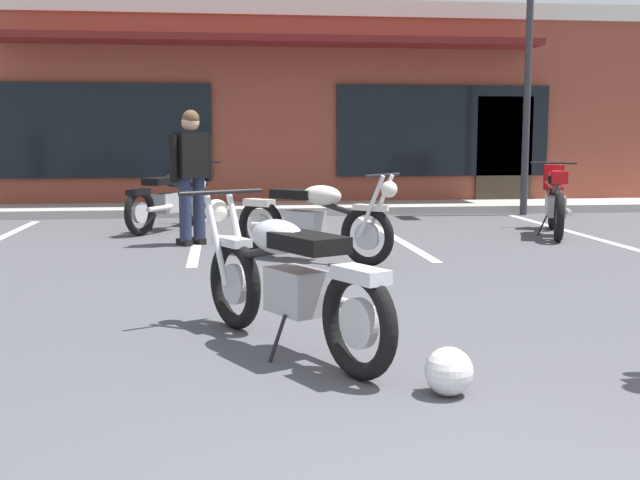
% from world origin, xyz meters
% --- Properties ---
extents(ground_plane, '(80.00, 80.00, 0.00)m').
position_xyz_m(ground_plane, '(0.00, 3.89, 0.00)').
color(ground_plane, '#47474C').
extents(sidewalk_kerb, '(22.00, 1.80, 0.14)m').
position_xyz_m(sidewalk_kerb, '(0.00, 12.08, 0.07)').
color(sidewalk_kerb, '#A8A59E').
rests_on(sidewalk_kerb, ground_plane).
extents(brick_storefront_building, '(15.99, 7.16, 3.83)m').
position_xyz_m(brick_storefront_building, '(0.00, 15.74, 1.92)').
color(brick_storefront_building, brown).
rests_on(brick_storefront_building, ground_plane).
extents(painted_stall_lines, '(13.24, 4.80, 0.01)m').
position_xyz_m(painted_stall_lines, '(0.00, 8.48, 0.00)').
color(painted_stall_lines, silver).
rests_on(painted_stall_lines, ground_plane).
extents(motorcycle_foreground_classic, '(1.24, 1.93, 0.98)m').
position_xyz_m(motorcycle_foreground_classic, '(-0.58, 2.79, 0.46)').
color(motorcycle_foreground_classic, black).
rests_on(motorcycle_foreground_classic, ground_plane).
extents(motorcycle_red_sportbike, '(1.70, 1.60, 0.98)m').
position_xyz_m(motorcycle_red_sportbike, '(-0.00, 6.42, 0.46)').
color(motorcycle_red_sportbike, black).
rests_on(motorcycle_red_sportbike, ground_plane).
extents(motorcycle_black_cruiser, '(1.03, 2.02, 0.98)m').
position_xyz_m(motorcycle_black_cruiser, '(3.60, 8.33, 0.53)').
color(motorcycle_black_cruiser, black).
rests_on(motorcycle_black_cruiser, ground_plane).
extents(motorcycle_silver_naked, '(1.32, 1.88, 0.98)m').
position_xyz_m(motorcycle_silver_naked, '(-1.73, 9.50, 0.46)').
color(motorcycle_silver_naked, black).
rests_on(motorcycle_silver_naked, ground_plane).
extents(person_in_black_shirt, '(0.55, 0.42, 1.68)m').
position_xyz_m(person_in_black_shirt, '(-1.36, 7.82, 0.95)').
color(person_in_black_shirt, black).
rests_on(person_in_black_shirt, ground_plane).
extents(helmet_on_pavement, '(0.26, 0.26, 0.26)m').
position_xyz_m(helmet_on_pavement, '(0.18, 1.79, 0.13)').
color(helmet_on_pavement, silver).
rests_on(helmet_on_pavement, ground_plane).
extents(parking_lot_lamp_post, '(0.24, 0.76, 5.04)m').
position_xyz_m(parking_lot_lamp_post, '(4.18, 10.87, 3.26)').
color(parking_lot_lamp_post, '#2D2D33').
rests_on(parking_lot_lamp_post, ground_plane).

